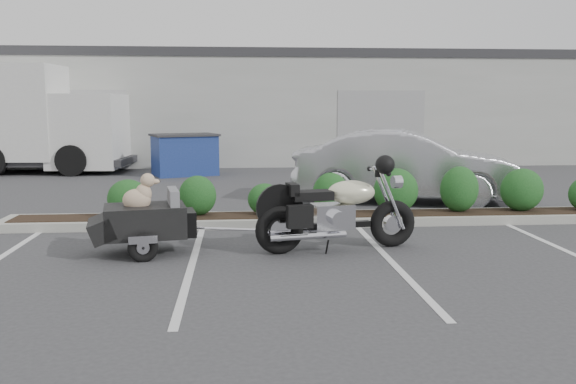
{
  "coord_description": "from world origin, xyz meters",
  "views": [
    {
      "loc": [
        -0.86,
        -8.56,
        2.12
      ],
      "look_at": [
        -0.08,
        0.96,
        0.75
      ],
      "focal_mm": 38.0,
      "sensor_mm": 36.0,
      "label": 1
    }
  ],
  "objects": [
    {
      "name": "planter_kerb",
      "position": [
        1.0,
        2.2,
        0.07
      ],
      "size": [
        12.0,
        1.0,
        0.15
      ],
      "primitive_type": "cube",
      "color": "#9E9E93",
      "rests_on": "ground"
    },
    {
      "name": "motorcycle",
      "position": [
        0.57,
        0.09,
        0.57
      ],
      "size": [
        2.46,
        1.01,
        1.42
      ],
      "rotation": [
        0.0,
        0.0,
        0.18
      ],
      "color": "black",
      "rests_on": "ground"
    },
    {
      "name": "dumpster",
      "position": [
        -2.49,
        10.03,
        0.63
      ],
      "size": [
        2.23,
        1.87,
        1.25
      ],
      "rotation": [
        0.0,
        0.0,
        0.35
      ],
      "color": "navy",
      "rests_on": "ground"
    },
    {
      "name": "sedan",
      "position": [
        2.78,
        4.43,
        0.79
      ],
      "size": [
        5.08,
        2.91,
        1.58
      ],
      "primitive_type": "imported",
      "rotation": [
        0.0,
        0.0,
        1.3
      ],
      "color": "#B6B6BD",
      "rests_on": "ground"
    },
    {
      "name": "pet_trailer",
      "position": [
        -2.22,
        0.11,
        0.5
      ],
      "size": [
        2.0,
        1.14,
        1.18
      ],
      "rotation": [
        0.0,
        0.0,
        0.18
      ],
      "color": "black",
      "rests_on": "ground"
    },
    {
      "name": "building",
      "position": [
        0.0,
        17.0,
        2.0
      ],
      "size": [
        26.0,
        10.0,
        4.0
      ],
      "primitive_type": "cube",
      "color": "#9EA099",
      "rests_on": "ground"
    },
    {
      "name": "delivery_truck",
      "position": [
        -7.96,
        11.34,
        1.6
      ],
      "size": [
        7.44,
        3.03,
        3.33
      ],
      "rotation": [
        0.0,
        0.0,
        -0.08
      ],
      "color": "silver",
      "rests_on": "ground"
    },
    {
      "name": "ground",
      "position": [
        0.0,
        0.0,
        0.0
      ],
      "size": [
        90.0,
        90.0,
        0.0
      ],
      "primitive_type": "plane",
      "color": "#38383A",
      "rests_on": "ground"
    }
  ]
}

